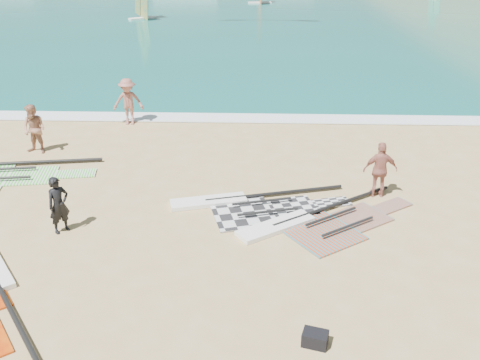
{
  "coord_description": "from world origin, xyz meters",
  "views": [
    {
      "loc": [
        1.05,
        -9.57,
        7.38
      ],
      "look_at": [
        0.57,
        4.0,
        1.0
      ],
      "focal_mm": 40.0,
      "sensor_mm": 36.0,
      "label": 1
    }
  ],
  "objects_px": {
    "rig_orange": "(317,223)",
    "person_wetsuit": "(59,205)",
    "beachgoer_left": "(34,129)",
    "beachgoer_mid": "(128,102)",
    "beachgoer_back": "(380,170)",
    "gear_bag_far": "(315,339)",
    "rig_grey": "(247,205)"
  },
  "relations": [
    {
      "from": "rig_orange",
      "to": "person_wetsuit",
      "type": "height_order",
      "value": "person_wetsuit"
    },
    {
      "from": "rig_orange",
      "to": "beachgoer_left",
      "type": "height_order",
      "value": "beachgoer_left"
    },
    {
      "from": "beachgoer_mid",
      "to": "beachgoer_back",
      "type": "relative_size",
      "value": 1.11
    },
    {
      "from": "gear_bag_far",
      "to": "beachgoer_left",
      "type": "bearing_deg",
      "value": 133.61
    },
    {
      "from": "rig_grey",
      "to": "beachgoer_left",
      "type": "relative_size",
      "value": 3.02
    },
    {
      "from": "rig_orange",
      "to": "beachgoer_left",
      "type": "relative_size",
      "value": 2.89
    },
    {
      "from": "gear_bag_far",
      "to": "beachgoer_mid",
      "type": "relative_size",
      "value": 0.26
    },
    {
      "from": "rig_orange",
      "to": "beachgoer_mid",
      "type": "xyz_separation_m",
      "value": [
        -7.02,
        8.19,
        0.91
      ]
    },
    {
      "from": "person_wetsuit",
      "to": "beachgoer_mid",
      "type": "height_order",
      "value": "beachgoer_mid"
    },
    {
      "from": "person_wetsuit",
      "to": "beachgoer_back",
      "type": "xyz_separation_m",
      "value": [
        8.9,
        2.43,
        0.07
      ]
    },
    {
      "from": "person_wetsuit",
      "to": "beachgoer_left",
      "type": "height_order",
      "value": "beachgoer_left"
    },
    {
      "from": "rig_grey",
      "to": "beachgoer_back",
      "type": "bearing_deg",
      "value": -3.42
    },
    {
      "from": "rig_grey",
      "to": "beachgoer_left",
      "type": "bearing_deg",
      "value": 137.68
    },
    {
      "from": "beachgoer_left",
      "to": "beachgoer_back",
      "type": "relative_size",
      "value": 1.03
    },
    {
      "from": "person_wetsuit",
      "to": "beachgoer_back",
      "type": "distance_m",
      "value": 9.22
    },
    {
      "from": "beachgoer_mid",
      "to": "gear_bag_far",
      "type": "bearing_deg",
      "value": -67.65
    },
    {
      "from": "rig_grey",
      "to": "gear_bag_far",
      "type": "xyz_separation_m",
      "value": [
        1.48,
        -5.71,
        0.1
      ]
    },
    {
      "from": "gear_bag_far",
      "to": "beachgoer_left",
      "type": "relative_size",
      "value": 0.27
    },
    {
      "from": "beachgoer_left",
      "to": "beachgoer_back",
      "type": "height_order",
      "value": "beachgoer_left"
    },
    {
      "from": "beachgoer_left",
      "to": "beachgoer_back",
      "type": "bearing_deg",
      "value": -0.6
    },
    {
      "from": "rig_orange",
      "to": "beachgoer_back",
      "type": "relative_size",
      "value": 2.99
    },
    {
      "from": "rig_grey",
      "to": "gear_bag_far",
      "type": "bearing_deg",
      "value": -90.83
    },
    {
      "from": "gear_bag_far",
      "to": "beachgoer_mid",
      "type": "distance_m",
      "value": 14.49
    },
    {
      "from": "beachgoer_mid",
      "to": "rig_orange",
      "type": "bearing_deg",
      "value": -53.89
    },
    {
      "from": "beachgoer_back",
      "to": "person_wetsuit",
      "type": "bearing_deg",
      "value": 13.05
    },
    {
      "from": "person_wetsuit",
      "to": "beachgoer_mid",
      "type": "bearing_deg",
      "value": 45.41
    },
    {
      "from": "beachgoer_left",
      "to": "beachgoer_mid",
      "type": "xyz_separation_m",
      "value": [
        2.64,
        3.28,
        0.06
      ]
    },
    {
      "from": "gear_bag_far",
      "to": "person_wetsuit",
      "type": "height_order",
      "value": "person_wetsuit"
    },
    {
      "from": "gear_bag_far",
      "to": "person_wetsuit",
      "type": "relative_size",
      "value": 0.31
    },
    {
      "from": "beachgoer_mid",
      "to": "beachgoer_left",
      "type": "bearing_deg",
      "value": -133.38
    },
    {
      "from": "beachgoer_left",
      "to": "rig_orange",
      "type": "bearing_deg",
      "value": -12.77
    },
    {
      "from": "beachgoer_back",
      "to": "rig_orange",
      "type": "bearing_deg",
      "value": 40.1
    }
  ]
}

